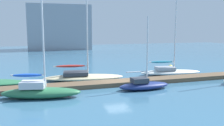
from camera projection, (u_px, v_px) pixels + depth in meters
ground_plane at (118, 85)px, 24.59m from camera, size 120.00×120.00×0.00m
dock_pier at (118, 83)px, 24.56m from camera, size 31.31×1.97×0.44m
sailboat_1 at (40, 91)px, 19.87m from camera, size 6.77×3.11×10.36m
sailboat_2 at (83, 76)px, 26.80m from camera, size 9.25×3.86×11.69m
sailboat_3 at (144, 85)px, 22.70m from camera, size 5.01×1.67×6.88m
sailboat_4 at (170, 71)px, 29.83m from camera, size 7.97×3.26×11.26m
mooring_buoy_yellow at (171, 67)px, 34.00m from camera, size 0.63×0.63×0.63m
harbor_building_distant at (59, 27)px, 66.07m from camera, size 16.51×9.54×11.98m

